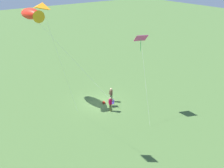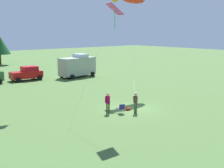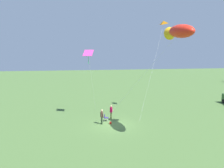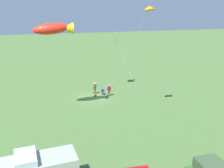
# 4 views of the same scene
# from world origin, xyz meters

# --- Properties ---
(ground_plane) EXTENTS (160.00, 160.00, 0.00)m
(ground_plane) POSITION_xyz_m (0.00, 0.00, 0.00)
(ground_plane) COLOR #476833
(person_kite_flyer) EXTENTS (0.59, 0.41, 1.74)m
(person_kite_flyer) POSITION_xyz_m (-0.54, -1.16, 1.02)
(person_kite_flyer) COLOR #405537
(person_kite_flyer) RESTS_ON ground
(folding_chair) EXTENTS (0.61, 0.61, 0.82)m
(folding_chair) POSITION_xyz_m (-1.59, -0.58, 0.49)
(folding_chair) COLOR navy
(folding_chair) RESTS_ON ground
(person_spectator) EXTENTS (0.56, 0.35, 1.74)m
(person_spectator) POSITION_xyz_m (-2.34, 0.25, 1.02)
(person_spectator) COLOR #484F27
(person_spectator) RESTS_ON ground
(backpack_on_grass) EXTENTS (0.34, 0.26, 0.22)m
(backpack_on_grass) POSITION_xyz_m (-0.44, -0.16, 0.11)
(backpack_on_grass) COLOR #A71E13
(backpack_on_grass) RESTS_ON ground
(kite_large_fish) EXTENTS (7.90, 7.34, 10.92)m
(kite_large_fish) POSITION_xyz_m (4.81, 5.32, 10.17)
(kite_large_fish) COLOR red
(kite_large_fish) RESTS_ON ground
(kite_delta_orange) EXTENTS (5.13, 5.16, 12.62)m
(kite_delta_orange) POSITION_xyz_m (-4.87, 7.85, 12.27)
(kite_delta_orange) COLOR orange
(kite_delta_orange) RESTS_ON ground
(kite_diamond_rainbow) EXTENTS (3.93, 1.92, 8.64)m
(kite_diamond_rainbow) POSITION_xyz_m (-3.96, -2.39, 8.09)
(kite_diamond_rainbow) COLOR #D43C96
(kite_diamond_rainbow) RESTS_ON ground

